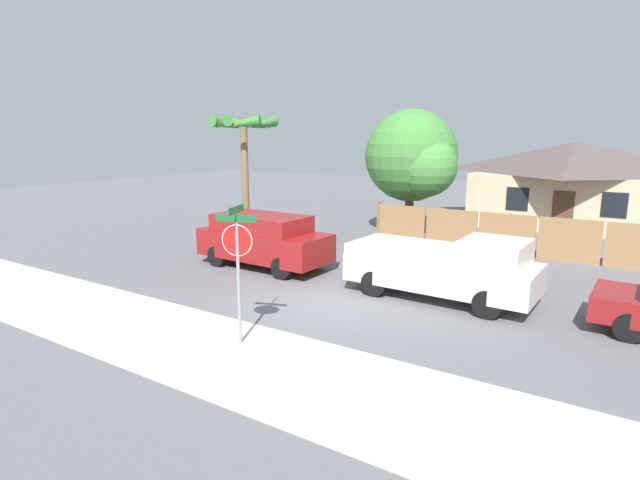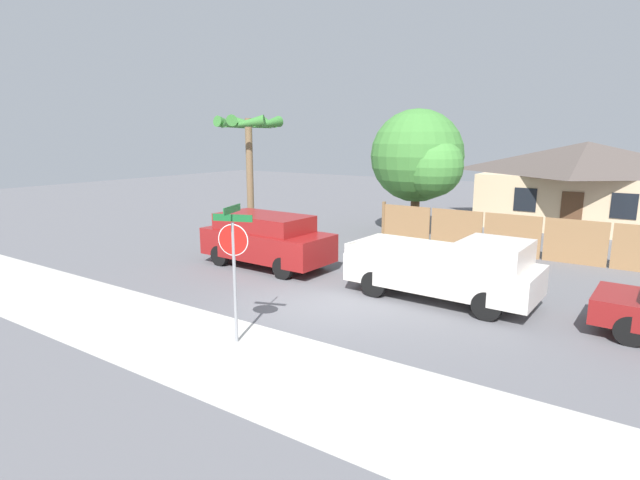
# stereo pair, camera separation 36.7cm
# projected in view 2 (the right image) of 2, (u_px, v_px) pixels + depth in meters

# --- Properties ---
(ground_plane) EXTENTS (80.00, 80.00, 0.00)m
(ground_plane) POSITION_uv_depth(u_px,v_px,m) (318.00, 305.00, 13.33)
(ground_plane) COLOR slate
(sidewalk_strip) EXTENTS (36.00, 3.20, 0.01)m
(sidewalk_strip) POSITION_uv_depth(u_px,v_px,m) (221.00, 352.00, 10.41)
(sidewalk_strip) COLOR beige
(sidewalk_strip) RESTS_ON ground
(wooden_fence) EXTENTS (12.98, 0.12, 1.68)m
(wooden_fence) POSITION_uv_depth(u_px,v_px,m) (542.00, 239.00, 18.10)
(wooden_fence) COLOR #997047
(wooden_fence) RESTS_ON ground
(house) EXTENTS (9.63, 7.69, 4.19)m
(house) POSITION_uv_depth(u_px,v_px,m) (584.00, 182.00, 25.14)
(house) COLOR beige
(house) RESTS_ON ground
(oak_tree) EXTENTS (4.31, 4.10, 5.64)m
(oak_tree) POSITION_uv_depth(u_px,v_px,m) (420.00, 158.00, 22.00)
(oak_tree) COLOR brown
(oak_tree) RESTS_ON ground
(palm_tree) EXTENTS (2.59, 2.79, 5.23)m
(palm_tree) POSITION_uv_depth(u_px,v_px,m) (249.00, 135.00, 19.84)
(palm_tree) COLOR brown
(palm_tree) RESTS_ON ground
(red_suv) EXTENTS (4.69, 2.07, 1.81)m
(red_suv) POSITION_uv_depth(u_px,v_px,m) (266.00, 239.00, 17.09)
(red_suv) COLOR maroon
(red_suv) RESTS_ON ground
(orange_pickup) EXTENTS (5.16, 2.20, 1.79)m
(orange_pickup) POSITION_uv_depth(u_px,v_px,m) (449.00, 270.00, 13.54)
(orange_pickup) COLOR silver
(orange_pickup) RESTS_ON ground
(stop_sign) EXTENTS (0.85, 0.76, 3.01)m
(stop_sign) POSITION_uv_depth(u_px,v_px,m) (234.00, 252.00, 10.52)
(stop_sign) COLOR gray
(stop_sign) RESTS_ON ground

